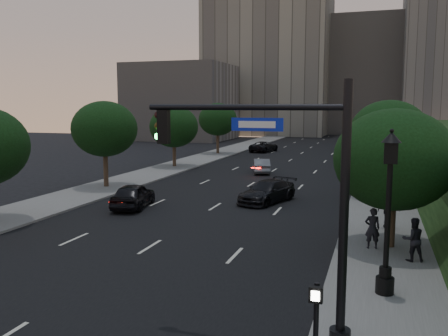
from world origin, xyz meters
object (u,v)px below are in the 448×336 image
(sedan_far_right, at_px, (350,159))
(pedestrian_a, at_px, (372,228))
(sedan_near_right, at_px, (267,192))
(sedan_near_left, at_px, (133,195))
(pedestrian_c, at_px, (389,210))
(sedan_far_left, at_px, (264,147))
(sedan_mid_left, at_px, (261,166))
(pedestrian_b, at_px, (413,239))
(street_lamp, at_px, (388,220))
(traffic_signal_mast, at_px, (301,208))

(sedan_far_right, xyz_separation_m, pedestrian_a, (2.65, -30.86, 0.32))
(sedan_near_right, xyz_separation_m, pedestrian_a, (6.72, -9.00, 0.32))
(sedan_near_left, relative_size, pedestrian_c, 2.55)
(sedan_far_left, xyz_separation_m, pedestrian_a, (14.79, -42.62, 0.32))
(sedan_far_left, relative_size, sedan_far_right, 1.22)
(sedan_mid_left, xyz_separation_m, pedestrian_b, (11.87, -23.56, 0.34))
(street_lamp, relative_size, sedan_far_left, 1.07)
(sedan_near_left, bearing_deg, pedestrian_b, 148.15)
(pedestrian_a, height_order, pedestrian_b, pedestrian_a)
(pedestrian_a, distance_m, pedestrian_b, 2.02)
(street_lamp, height_order, pedestrian_b, street_lamp)
(pedestrian_a, bearing_deg, pedestrian_c, -113.24)
(traffic_signal_mast, relative_size, pedestrian_b, 3.95)
(sedan_near_left, distance_m, pedestrian_b, 17.04)
(sedan_near_left, bearing_deg, traffic_signal_mast, 121.52)
(street_lamp, bearing_deg, pedestrian_c, 88.28)
(sedan_far_right, height_order, pedestrian_a, pedestrian_a)
(street_lamp, relative_size, pedestrian_a, 3.12)
(sedan_mid_left, distance_m, pedestrian_a, 24.56)
(pedestrian_c, bearing_deg, traffic_signal_mast, 73.12)
(sedan_near_left, xyz_separation_m, pedestrian_c, (15.08, -0.90, 0.27))
(traffic_signal_mast, distance_m, pedestrian_c, 13.38)
(sedan_near_left, xyz_separation_m, sedan_far_right, (11.69, 26.01, -0.05))
(sedan_far_left, relative_size, pedestrian_a, 2.91)
(sedan_far_right, bearing_deg, pedestrian_a, -100.83)
(sedan_far_left, bearing_deg, sedan_far_right, 148.30)
(pedestrian_c, bearing_deg, sedan_far_left, -73.89)
(sedan_near_right, distance_m, sedan_far_right, 22.24)
(pedestrian_a, distance_m, pedestrian_c, 4.01)
(street_lamp, distance_m, sedan_near_left, 17.94)
(sedan_near_right, bearing_deg, pedestrian_c, -15.23)
(sedan_far_right, bearing_deg, pedestrian_b, -98.25)
(traffic_signal_mast, distance_m, sedan_near_right, 18.83)
(sedan_far_left, relative_size, pedestrian_c, 2.92)
(traffic_signal_mast, relative_size, sedan_near_right, 1.39)
(sedan_far_right, xyz_separation_m, pedestrian_c, (3.39, -26.92, 0.32))
(pedestrian_b, height_order, pedestrian_c, pedestrian_c)
(sedan_near_left, bearing_deg, pedestrian_a, 150.50)
(traffic_signal_mast, bearing_deg, sedan_mid_left, 105.26)
(sedan_near_right, relative_size, pedestrian_b, 2.83)
(pedestrian_b, bearing_deg, street_lamp, 57.52)
(street_lamp, xyz_separation_m, sedan_near_right, (-7.19, 14.12, -1.91))
(sedan_mid_left, height_order, pedestrian_c, pedestrian_c)
(sedan_mid_left, distance_m, sedan_far_left, 20.82)
(pedestrian_a, relative_size, pedestrian_c, 1.00)
(sedan_far_right, distance_m, pedestrian_c, 27.13)
(sedan_far_left, xyz_separation_m, pedestrian_c, (15.54, -38.68, 0.32))
(pedestrian_a, bearing_deg, sedan_far_left, -83.35)
(sedan_near_left, relative_size, sedan_mid_left, 1.09)
(sedan_near_left, height_order, sedan_near_right, sedan_near_left)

